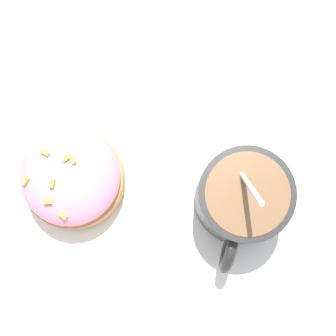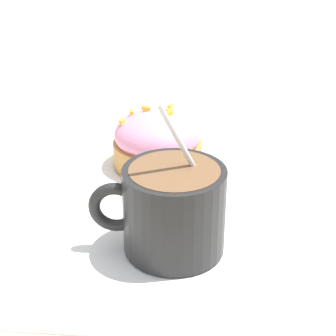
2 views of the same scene
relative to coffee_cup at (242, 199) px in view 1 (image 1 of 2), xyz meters
The scene contains 4 objects.
ground_plane 0.08m from the coffee_cup, behind, with size 3.00×3.00×0.00m, color #C6B793.
paper_napkin 0.08m from the coffee_cup, behind, with size 0.35×0.35×0.00m.
coffee_cup is the anchor object (origin of this frame).
frosted_pastry 0.14m from the coffee_cup, behind, with size 0.09×0.09×0.06m.
Camera 1 is at (0.02, -0.04, 0.50)m, focal length 60.00 mm.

